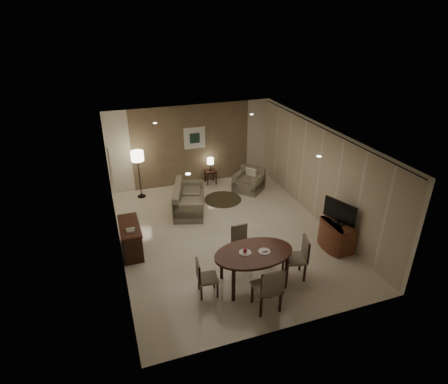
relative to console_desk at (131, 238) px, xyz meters
name	(u,v)px	position (x,y,z in m)	size (l,w,h in m)	color
room_shell	(222,182)	(2.49, 0.40, 0.98)	(5.50, 7.00, 2.70)	beige
taupe_accent	(192,145)	(2.49, 3.48, 0.98)	(3.96, 0.03, 2.70)	#7B664C
curtain_wall	(318,175)	(5.17, 0.00, 0.95)	(0.08, 6.70, 2.58)	#C4B699
curtain_rod	(324,129)	(5.17, 0.00, 2.27)	(0.03, 0.03, 6.80)	black
art_back_frame	(195,138)	(2.59, 3.46, 1.23)	(0.72, 0.03, 0.72)	silver
art_back_canvas	(195,138)	(2.59, 3.44, 1.23)	(0.34, 0.01, 0.34)	#192D22
art_left_frame	(110,166)	(-0.23, 1.20, 1.48)	(0.03, 0.60, 0.80)	silver
art_left_canvas	(110,166)	(-0.21, 1.20, 1.48)	(0.01, 0.46, 0.64)	gray
downlight_nl	(188,174)	(1.09, -1.80, 2.31)	(0.10, 0.10, 0.01)	white
downlight_nr	(319,156)	(3.89, -1.80, 2.31)	(0.10, 0.10, 0.01)	white
downlight_fl	(155,123)	(1.09, 1.80, 2.31)	(0.10, 0.10, 0.01)	white
downlight_fr	(252,114)	(3.89, 1.80, 2.31)	(0.10, 0.10, 0.01)	white
console_desk	(131,238)	(0.00, 0.00, 0.00)	(0.48, 1.20, 0.75)	#492117
telephone	(130,230)	(0.00, -0.30, 0.43)	(0.20, 0.14, 0.09)	white
tv_cabinet	(337,235)	(4.89, -1.50, -0.03)	(0.48, 0.90, 0.70)	brown
flat_tv	(340,212)	(4.87, -1.50, 0.65)	(0.06, 0.88, 0.60)	black
dining_table	(253,268)	(2.37, -2.09, 0.03)	(1.73, 1.08, 0.81)	#492117
chair_near	(267,287)	(2.32, -2.86, 0.15)	(0.51, 0.51, 1.05)	gray
chair_far	(242,245)	(2.45, -1.25, 0.06)	(0.43, 0.43, 0.88)	gray
chair_left	(208,278)	(1.34, -2.10, 0.05)	(0.41, 0.41, 0.84)	gray
chair_right	(295,258)	(3.32, -2.17, 0.12)	(0.48, 0.48, 0.98)	gray
plate_a	(245,252)	(2.19, -2.04, 0.44)	(0.26, 0.26, 0.02)	white
plate_b	(264,251)	(2.59, -2.14, 0.44)	(0.26, 0.26, 0.02)	white
fruit_apple	(245,250)	(2.19, -2.04, 0.50)	(0.09, 0.09, 0.09)	#BE1545
napkin	(264,251)	(2.59, -2.14, 0.47)	(0.12, 0.08, 0.03)	white
round_rug	(223,199)	(3.04, 1.91, -0.37)	(1.17, 1.17, 0.01)	#443B26
sofa	(189,198)	(1.88, 1.59, 0.02)	(0.84, 1.68, 0.79)	gray
armchair	(249,180)	(4.05, 2.24, 0.00)	(0.85, 0.80, 0.75)	gray
side_table	(211,177)	(3.04, 3.21, -0.14)	(0.37, 0.37, 0.48)	black
table_lamp	(210,164)	(3.04, 3.21, 0.35)	(0.22, 0.22, 0.50)	#FFEAC1
floor_lamp	(139,175)	(0.63, 2.96, 0.39)	(0.39, 0.39, 1.54)	#FFE5B7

